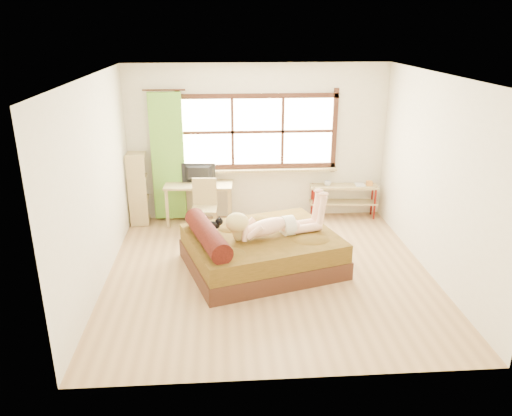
{
  "coord_description": "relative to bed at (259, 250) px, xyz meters",
  "views": [
    {
      "loc": [
        -0.62,
        -6.26,
        3.3
      ],
      "look_at": [
        -0.17,
        0.2,
        0.9
      ],
      "focal_mm": 35.0,
      "sensor_mm": 36.0,
      "label": 1
    }
  ],
  "objects": [
    {
      "name": "ceiling",
      "position": [
        0.13,
        -0.17,
        2.42
      ],
      "size": [
        4.5,
        4.5,
        0.0
      ],
      "primitive_type": "plane",
      "rotation": [
        3.14,
        0.0,
        0.0
      ],
      "color": "white",
      "rests_on": "wall_back"
    },
    {
      "name": "woman",
      "position": [
        0.2,
        -0.04,
        0.54
      ],
      "size": [
        1.48,
        0.8,
        0.61
      ],
      "primitive_type": null,
      "rotation": [
        0.0,
        0.0,
        0.3
      ],
      "color": "beige",
      "rests_on": "bed"
    },
    {
      "name": "bed",
      "position": [
        0.0,
        0.0,
        0.0
      ],
      "size": [
        2.42,
        2.15,
        0.77
      ],
      "rotation": [
        0.0,
        0.0,
        0.3
      ],
      "color": "#34190F",
      "rests_on": "floor"
    },
    {
      "name": "monitor",
      "position": [
        -0.9,
        1.83,
        0.61
      ],
      "size": [
        0.58,
        0.11,
        0.33
      ],
      "primitive_type": "imported",
      "rotation": [
        0.0,
        0.0,
        3.08
      ],
      "color": "black",
      "rests_on": "desk"
    },
    {
      "name": "bookshelf",
      "position": [
        -1.95,
        1.93,
        0.36
      ],
      "size": [
        0.34,
        0.56,
        1.26
      ],
      "rotation": [
        0.0,
        0.0,
        0.05
      ],
      "color": "#A28958",
      "rests_on": "floor"
    },
    {
      "name": "curtain",
      "position": [
        -1.42,
        1.96,
        0.87
      ],
      "size": [
        0.55,
        0.1,
        2.2
      ],
      "primitive_type": "cube",
      "color": "#4A8925",
      "rests_on": "wall_back"
    },
    {
      "name": "cup",
      "position": [
        1.37,
        1.9,
        0.37
      ],
      "size": [
        0.12,
        0.12,
        0.09
      ],
      "primitive_type": "imported",
      "rotation": [
        0.0,
        0.0,
        -0.07
      ],
      "color": "gray",
      "rests_on": "pipe_shelf"
    },
    {
      "name": "kitten",
      "position": [
        -0.67,
        0.11,
        0.36
      ],
      "size": [
        0.33,
        0.21,
        0.24
      ],
      "primitive_type": null,
      "rotation": [
        0.0,
        0.0,
        0.3
      ],
      "color": "black",
      "rests_on": "bed"
    },
    {
      "name": "wall_right",
      "position": [
        2.38,
        -0.17,
        1.07
      ],
      "size": [
        0.0,
        4.5,
        4.5
      ],
      "primitive_type": "plane",
      "rotation": [
        1.57,
        0.0,
        -1.57
      ],
      "color": "silver",
      "rests_on": "floor"
    },
    {
      "name": "desk",
      "position": [
        -0.9,
        1.78,
        0.35
      ],
      "size": [
        1.18,
        0.59,
        0.72
      ],
      "rotation": [
        0.0,
        0.0,
        -0.06
      ],
      "color": "#A28958",
      "rests_on": "floor"
    },
    {
      "name": "window",
      "position": [
        0.13,
        2.05,
        1.23
      ],
      "size": [
        2.8,
        0.16,
        1.46
      ],
      "color": "#FFEDBF",
      "rests_on": "wall_back"
    },
    {
      "name": "chair",
      "position": [
        -0.8,
        1.42,
        0.23
      ],
      "size": [
        0.43,
        0.43,
        0.9
      ],
      "rotation": [
        0.0,
        0.0,
        -0.06
      ],
      "color": "#A28958",
      "rests_on": "floor"
    },
    {
      "name": "wall_front",
      "position": [
        0.13,
        -2.42,
        1.07
      ],
      "size": [
        4.5,
        0.0,
        4.5
      ],
      "primitive_type": "plane",
      "rotation": [
        -1.57,
        0.0,
        0.0
      ],
      "color": "silver",
      "rests_on": "floor"
    },
    {
      "name": "pipe_shelf",
      "position": [
        1.68,
        1.9,
        0.16
      ],
      "size": [
        1.21,
        0.38,
        0.68
      ],
      "rotation": [
        0.0,
        0.0,
        -0.07
      ],
      "color": "#A28958",
      "rests_on": "floor"
    },
    {
      "name": "wall_back",
      "position": [
        0.13,
        2.08,
        1.07
      ],
      "size": [
        4.5,
        0.0,
        4.5
      ],
      "primitive_type": "plane",
      "rotation": [
        1.57,
        0.0,
        0.0
      ],
      "color": "silver",
      "rests_on": "floor"
    },
    {
      "name": "book",
      "position": [
        1.87,
        1.9,
        0.33
      ],
      "size": [
        0.18,
        0.24,
        0.02
      ],
      "primitive_type": "imported",
      "rotation": [
        0.0,
        0.0,
        -0.07
      ],
      "color": "gray",
      "rests_on": "pipe_shelf"
    },
    {
      "name": "wall_left",
      "position": [
        -2.12,
        -0.17,
        1.07
      ],
      "size": [
        0.0,
        4.5,
        4.5
      ],
      "primitive_type": "plane",
      "rotation": [
        1.57,
        0.0,
        1.57
      ],
      "color": "silver",
      "rests_on": "floor"
    },
    {
      "name": "floor",
      "position": [
        0.13,
        -0.17,
        -0.28
      ],
      "size": [
        4.5,
        4.5,
        0.0
      ],
      "primitive_type": "plane",
      "color": "#9E754C",
      "rests_on": "ground"
    }
  ]
}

